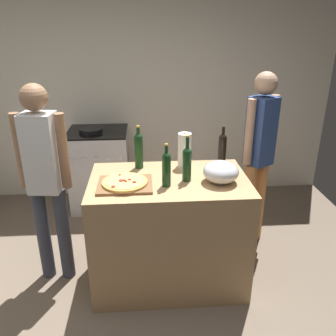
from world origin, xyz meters
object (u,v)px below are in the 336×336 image
(wine_bottle_amber, at_px, (187,162))
(person_in_stripes, at_px, (45,174))
(pizza, at_px, (125,182))
(person_in_red, at_px, (259,150))
(wine_bottle_dark, at_px, (166,168))
(paper_towel_roll, at_px, (185,150))
(wine_bottle_clear, at_px, (139,149))
(wine_bottle_green, at_px, (222,150))
(mixing_bowl, at_px, (221,172))
(stove, at_px, (100,169))

(wine_bottle_amber, bearing_deg, person_in_stripes, 172.69)
(wine_bottle_amber, bearing_deg, pizza, -172.67)
(person_in_red, bearing_deg, wine_bottle_dark, -144.54)
(wine_bottle_amber, xyz_separation_m, person_in_stripes, (-1.09, 0.14, -0.12))
(person_in_stripes, distance_m, person_in_red, 1.88)
(paper_towel_roll, distance_m, person_in_stripes, 1.12)
(person_in_red, bearing_deg, pizza, -152.79)
(wine_bottle_clear, height_order, wine_bottle_green, wine_bottle_clear)
(mixing_bowl, distance_m, wine_bottle_clear, 0.70)
(pizza, relative_size, mixing_bowl, 1.25)
(person_in_stripes, bearing_deg, mixing_bowl, -7.84)
(wine_bottle_green, bearing_deg, wine_bottle_dark, -147.05)
(wine_bottle_dark, distance_m, person_in_red, 1.11)
(wine_bottle_green, bearing_deg, person_in_red, 38.10)
(wine_bottle_amber, bearing_deg, mixing_bowl, -10.14)
(person_in_stripes, bearing_deg, stove, 78.62)
(mixing_bowl, height_order, stove, mixing_bowl)
(pizza, bearing_deg, paper_towel_roll, 35.91)
(mixing_bowl, relative_size, wine_bottle_dark, 0.82)
(person_in_stripes, bearing_deg, wine_bottle_clear, 11.52)
(stove, bearing_deg, person_in_stripes, -101.38)
(wine_bottle_amber, height_order, person_in_stripes, person_in_stripes)
(wine_bottle_dark, relative_size, stove, 0.34)
(paper_towel_roll, height_order, person_in_red, person_in_red)
(wine_bottle_green, xyz_separation_m, person_in_stripes, (-1.40, -0.09, -0.13))
(stove, bearing_deg, wine_bottle_green, -45.86)
(person_in_red, bearing_deg, stove, 151.61)
(wine_bottle_clear, bearing_deg, mixing_bowl, -28.61)
(wine_bottle_dark, bearing_deg, wine_bottle_amber, 27.00)
(wine_bottle_green, bearing_deg, pizza, -159.84)
(wine_bottle_green, distance_m, person_in_stripes, 1.41)
(wine_bottle_dark, xyz_separation_m, person_in_stripes, (-0.93, 0.22, -0.12))
(paper_towel_roll, relative_size, wine_bottle_dark, 0.89)
(pizza, xyz_separation_m, paper_towel_roll, (0.48, 0.35, 0.11))
(person_in_stripes, bearing_deg, wine_bottle_dark, -13.38)
(mixing_bowl, relative_size, paper_towel_roll, 0.93)
(paper_towel_roll, xyz_separation_m, wine_bottle_clear, (-0.38, -0.00, 0.02))
(mixing_bowl, xyz_separation_m, wine_bottle_amber, (-0.25, 0.04, 0.07))
(mixing_bowl, height_order, wine_bottle_green, wine_bottle_green)
(mixing_bowl, relative_size, wine_bottle_clear, 0.75)
(wine_bottle_clear, xyz_separation_m, wine_bottle_amber, (0.36, -0.29, -0.01))
(pizza, xyz_separation_m, person_in_red, (1.21, 0.62, -0.00))
(person_in_red, bearing_deg, paper_towel_roll, -159.45)
(mixing_bowl, height_order, paper_towel_roll, paper_towel_roll)
(pizza, xyz_separation_m, stove, (-0.37, 1.47, -0.50))
(mixing_bowl, height_order, wine_bottle_amber, wine_bottle_amber)
(mixing_bowl, xyz_separation_m, person_in_red, (0.49, 0.60, -0.06))
(wine_bottle_amber, bearing_deg, person_in_red, 37.09)
(wine_bottle_green, height_order, person_in_stripes, person_in_stripes)
(wine_bottle_dark, xyz_separation_m, stove, (-0.67, 1.49, -0.61))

